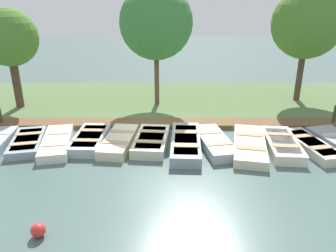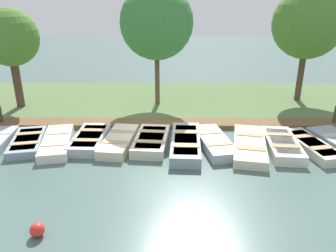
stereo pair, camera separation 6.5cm
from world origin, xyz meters
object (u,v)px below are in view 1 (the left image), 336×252
object	(u,v)px
rowboat_7	(214,142)
buoy	(38,230)
park_tree_left	(156,23)
rowboat_2	(57,142)
rowboat_6	(186,143)
rowboat_9	(282,144)
park_tree_center	(307,24)
mooring_post_near	(0,116)
rowboat_10	(311,145)
rowboat_4	(119,141)
rowboat_8	(250,145)
mooring_post_far	(334,116)
rowboat_1	(27,142)
park_tree_far_left	(9,38)
rowboat_5	(151,141)
rowboat_3	(90,139)

from	to	relation	value
rowboat_7	buoy	world-z (taller)	rowboat_7
park_tree_left	rowboat_2	bearing A→B (deg)	-35.85
rowboat_2	buoy	xyz separation A→B (m)	(5.29, 1.23, -0.00)
rowboat_6	buoy	xyz separation A→B (m)	(5.18, -3.89, -0.03)
buoy	park_tree_left	bearing A→B (deg)	166.27
rowboat_9	park_tree_center	world-z (taller)	park_tree_center
mooring_post_near	park_tree_left	distance (m)	8.63
rowboat_9	rowboat_10	bearing A→B (deg)	92.42
rowboat_4	rowboat_8	bearing A→B (deg)	92.51
mooring_post_far	buoy	bearing A→B (deg)	-55.13
rowboat_4	mooring_post_near	world-z (taller)	mooring_post_near
rowboat_1	rowboat_2	size ratio (longest dim) A/B	0.89
park_tree_far_left	rowboat_7	bearing A→B (deg)	64.20
rowboat_7	rowboat_9	bearing A→B (deg)	74.27
rowboat_9	mooring_post_near	xyz separation A→B (m)	(-2.44, -12.14, 0.32)
rowboat_1	rowboat_7	size ratio (longest dim) A/B	0.90
rowboat_9	rowboat_6	bearing A→B (deg)	-86.54
rowboat_5	park_tree_center	distance (m)	10.75
park_tree_center	rowboat_8	bearing A→B (deg)	-33.14
rowboat_1	park_tree_far_left	distance (m)	6.24
rowboat_7	buoy	xyz separation A→B (m)	(5.33, -5.04, -0.01)
rowboat_2	park_tree_far_left	distance (m)	6.82
mooring_post_far	buoy	xyz separation A→B (m)	(7.52, -10.79, -0.34)
rowboat_10	park_tree_center	xyz separation A→B (m)	(-6.34, 1.72, 4.11)
park_tree_far_left	park_tree_left	xyz separation A→B (m)	(-0.55, 7.26, 0.70)
rowboat_2	park_tree_left	distance (m)	7.75
rowboat_2	rowboat_4	size ratio (longest dim) A/B	1.07
rowboat_5	mooring_post_near	size ratio (longest dim) A/B	2.72
rowboat_1	mooring_post_near	xyz separation A→B (m)	(-2.14, -2.07, 0.36)
rowboat_2	park_tree_center	world-z (taller)	park_tree_center
mooring_post_far	rowboat_1	bearing A→B (deg)	-80.83
rowboat_2	rowboat_5	xyz separation A→B (m)	(-0.12, 3.76, 0.02)
rowboat_7	mooring_post_near	bearing A→B (deg)	-112.97
rowboat_4	park_tree_left	bearing A→B (deg)	171.59
rowboat_3	park_tree_center	size ratio (longest dim) A/B	0.45
rowboat_4	rowboat_6	distance (m)	2.67
rowboat_4	rowboat_10	world-z (taller)	rowboat_4
rowboat_3	park_tree_far_left	world-z (taller)	park_tree_far_left
mooring_post_far	park_tree_center	bearing A→B (deg)	-175.51
rowboat_6	rowboat_7	distance (m)	1.16
rowboat_2	mooring_post_far	bearing A→B (deg)	89.51
rowboat_7	rowboat_6	bearing A→B (deg)	-92.65
rowboat_3	rowboat_8	distance (m)	6.37
buoy	rowboat_9	bearing A→B (deg)	123.59
rowboat_4	rowboat_8	distance (m)	5.16
rowboat_2	rowboat_3	size ratio (longest dim) A/B	1.16
park_tree_far_left	park_tree_center	world-z (taller)	park_tree_center
rowboat_7	park_tree_far_left	bearing A→B (deg)	-125.87
rowboat_4	rowboat_10	xyz separation A→B (m)	(0.39, 7.54, -0.01)
rowboat_9	buoy	distance (m)	9.17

